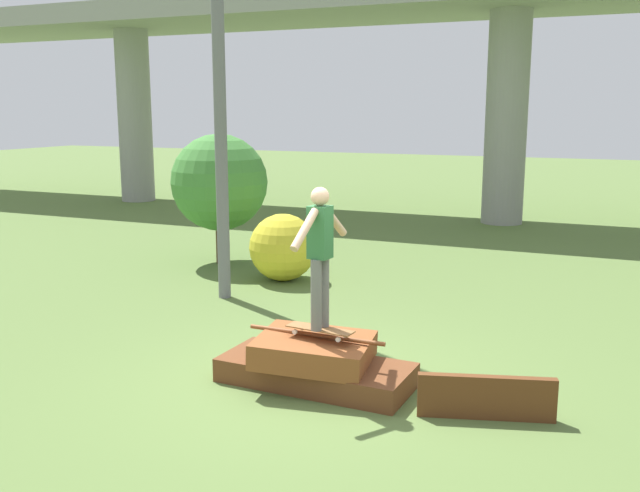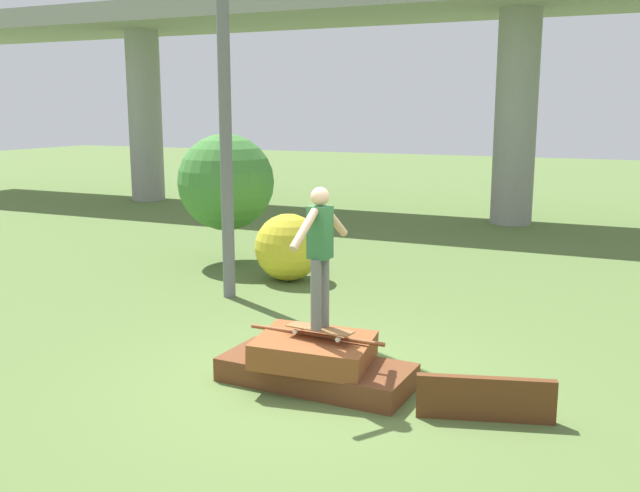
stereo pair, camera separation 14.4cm
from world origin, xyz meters
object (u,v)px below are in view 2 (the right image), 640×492
at_px(tree_behind_left, 226,182).
at_px(bush_yellow_flowering, 288,247).
at_px(skateboard, 320,329).
at_px(utility_pole, 223,19).
at_px(skater, 320,248).

bearing_deg(tree_behind_left, bush_yellow_flowering, -24.66).
bearing_deg(bush_yellow_flowering, tree_behind_left, 155.34).
relative_size(skateboard, utility_pole, 0.09).
distance_m(skateboard, tree_behind_left, 6.90).
bearing_deg(skateboard, tree_behind_left, 130.38).
distance_m(skateboard, utility_pole, 5.63).
height_order(skateboard, skater, skater).
xyz_separation_m(skateboard, skater, (0.00, -0.00, 0.91)).
bearing_deg(skateboard, bush_yellow_flowering, 120.94).
bearing_deg(tree_behind_left, utility_pole, -57.63).
relative_size(skateboard, skater, 0.51).
distance_m(utility_pole, tree_behind_left, 3.88).
relative_size(skater, tree_behind_left, 0.60).
bearing_deg(skateboard, skater, -45.00).
xyz_separation_m(skateboard, utility_pole, (-2.99, 2.94, 3.75)).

